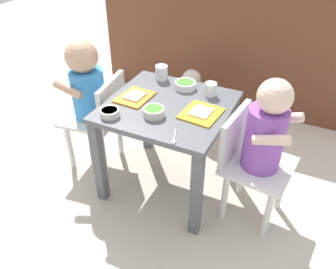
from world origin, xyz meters
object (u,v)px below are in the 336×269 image
(dining_table, at_px, (168,121))
(water_cup_left, at_px, (162,74))
(water_cup_right, at_px, (210,90))
(seated_child_left, at_px, (89,90))
(veggie_bowl_far, at_px, (185,85))
(cereal_bowl_right_side, at_px, (110,113))
(spoon_by_left_tray, at_px, (174,138))
(food_tray_left, at_px, (135,97))
(seated_child_right, at_px, (262,137))
(veggie_bowl_near, at_px, (154,112))
(food_tray_right, at_px, (201,113))
(dog, at_px, (201,97))

(dining_table, height_order, water_cup_left, water_cup_left)
(dining_table, distance_m, water_cup_right, 0.24)
(seated_child_left, bearing_deg, veggie_bowl_far, 21.79)
(cereal_bowl_right_side, bearing_deg, water_cup_left, 83.87)
(dining_table, relative_size, spoon_by_left_tray, 5.61)
(food_tray_left, bearing_deg, seated_child_left, 177.47)
(seated_child_right, height_order, veggie_bowl_near, seated_child_right)
(food_tray_right, bearing_deg, dining_table, 175.79)
(food_tray_left, height_order, water_cup_right, water_cup_right)
(water_cup_right, distance_m, spoon_by_left_tray, 0.39)
(dog, relative_size, water_cup_left, 5.16)
(water_cup_right, bearing_deg, spoon_by_left_tray, -91.11)
(seated_child_right, bearing_deg, seated_child_left, 178.96)
(food_tray_left, relative_size, water_cup_right, 2.77)
(water_cup_right, xyz_separation_m, veggie_bowl_near, (-0.16, -0.27, -0.01))
(water_cup_right, bearing_deg, veggie_bowl_far, 173.08)
(dining_table, height_order, water_cup_right, water_cup_right)
(seated_child_right, xyz_separation_m, water_cup_left, (-0.57, 0.23, 0.07))
(seated_child_left, height_order, food_tray_left, seated_child_left)
(spoon_by_left_tray, bearing_deg, veggie_bowl_near, 142.71)
(dining_table, distance_m, food_tray_right, 0.19)
(water_cup_left, bearing_deg, food_tray_right, -36.69)
(veggie_bowl_far, height_order, spoon_by_left_tray, veggie_bowl_far)
(seated_child_right, height_order, spoon_by_left_tray, seated_child_right)
(cereal_bowl_right_side, bearing_deg, food_tray_right, 27.69)
(dog, bearing_deg, seated_child_right, -50.39)
(dog, bearing_deg, food_tray_left, -101.35)
(water_cup_left, relative_size, cereal_bowl_right_side, 0.88)
(seated_child_right, xyz_separation_m, food_tray_left, (-0.60, 0.00, 0.04))
(food_tray_right, xyz_separation_m, veggie_bowl_far, (-0.16, 0.19, 0.01))
(seated_child_right, xyz_separation_m, spoon_by_left_tray, (-0.30, -0.21, 0.04))
(water_cup_left, distance_m, water_cup_right, 0.29)
(cereal_bowl_right_side, bearing_deg, dog, 79.99)
(veggie_bowl_near, height_order, spoon_by_left_tray, veggie_bowl_near)
(water_cup_left, bearing_deg, cereal_bowl_right_side, -96.13)
(veggie_bowl_near, relative_size, spoon_by_left_tray, 0.95)
(dining_table, xyz_separation_m, veggie_bowl_far, (0.01, 0.18, 0.11))
(seated_child_left, xyz_separation_m, spoon_by_left_tray, (0.57, -0.22, 0.03))
(seated_child_right, bearing_deg, cereal_bowl_right_side, -163.89)
(water_cup_left, bearing_deg, food_tray_left, -96.51)
(seated_child_right, height_order, water_cup_right, seated_child_right)
(dining_table, height_order, food_tray_right, food_tray_right)
(seated_child_left, distance_m, water_cup_right, 0.60)
(water_cup_left, bearing_deg, spoon_by_left_tray, -58.00)
(veggie_bowl_far, xyz_separation_m, spoon_by_left_tray, (0.13, -0.40, -0.02))
(seated_child_left, xyz_separation_m, food_tray_left, (0.27, -0.01, 0.03))
(seated_child_left, height_order, cereal_bowl_right_side, seated_child_left)
(dog, height_order, spoon_by_left_tray, spoon_by_left_tray)
(cereal_bowl_right_side, height_order, spoon_by_left_tray, cereal_bowl_right_side)
(food_tray_right, relative_size, water_cup_left, 2.51)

